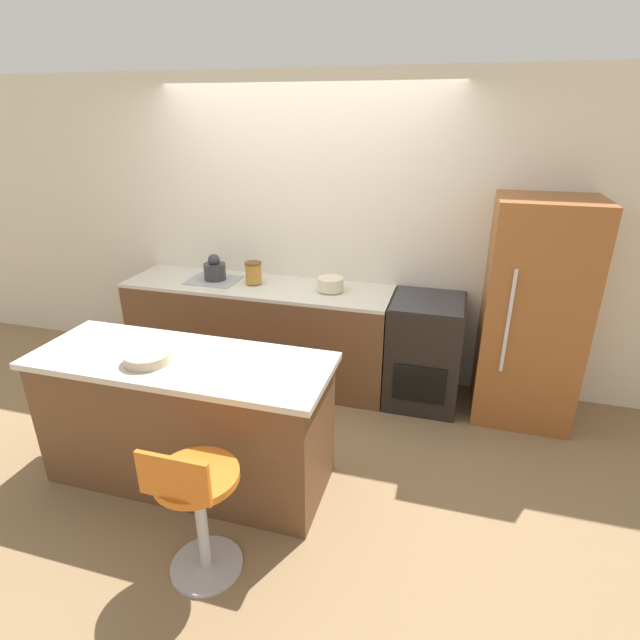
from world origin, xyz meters
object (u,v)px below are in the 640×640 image
stool_chair (197,506)px  refrigerator (532,314)px  oven_range (424,351)px  kettle (215,269)px  mixing_bowl (330,284)px

stool_chair → refrigerator: bearing=50.7°
oven_range → kettle: bearing=179.4°
oven_range → refrigerator: 0.88m
mixing_bowl → kettle: bearing=-180.0°
refrigerator → kettle: refrigerator is taller
refrigerator → stool_chair: bearing=-129.3°
refrigerator → kettle: (-2.65, 0.01, 0.12)m
stool_chair → oven_range: bearing=65.7°
oven_range → stool_chair: size_ratio=1.03×
oven_range → refrigerator: refrigerator is taller
refrigerator → mixing_bowl: 1.59m
kettle → refrigerator: bearing=-0.3°
stool_chair → kettle: kettle is taller
refrigerator → oven_range: bearing=-179.6°
stool_chair → kettle: bearing=113.7°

